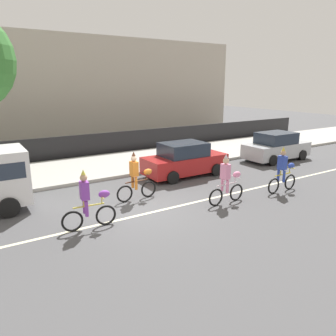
{
  "coord_description": "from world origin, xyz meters",
  "views": [
    {
      "loc": [
        -4.96,
        -9.91,
        4.42
      ],
      "look_at": [
        2.01,
        1.2,
        1.0
      ],
      "focal_mm": 35.0,
      "sensor_mm": 36.0,
      "label": 1
    }
  ],
  "objects_px": {
    "parade_cyclist_purple": "(89,203)",
    "parade_cyclist_cobalt": "(283,172)",
    "parked_car_silver": "(276,147)",
    "parked_car_red": "(184,160)",
    "parade_cyclist_pink": "(227,182)",
    "parade_cyclist_orange": "(137,179)"
  },
  "relations": [
    {
      "from": "parade_cyclist_pink",
      "to": "parked_car_silver",
      "type": "distance_m",
      "value": 8.29
    },
    {
      "from": "parade_cyclist_orange",
      "to": "parked_car_red",
      "type": "distance_m",
      "value": 3.97
    },
    {
      "from": "parade_cyclist_pink",
      "to": "parade_cyclist_cobalt",
      "type": "xyz_separation_m",
      "value": [
        2.89,
        -0.2,
        0.0
      ]
    },
    {
      "from": "parade_cyclist_purple",
      "to": "parade_cyclist_pink",
      "type": "relative_size",
      "value": 1.0
    },
    {
      "from": "parade_cyclist_pink",
      "to": "parade_cyclist_cobalt",
      "type": "relative_size",
      "value": 1.0
    },
    {
      "from": "parked_car_silver",
      "to": "parade_cyclist_pink",
      "type": "bearing_deg",
      "value": -152.06
    },
    {
      "from": "parade_cyclist_pink",
      "to": "parked_car_red",
      "type": "height_order",
      "value": "parade_cyclist_pink"
    },
    {
      "from": "parade_cyclist_orange",
      "to": "parade_cyclist_pink",
      "type": "relative_size",
      "value": 1.0
    },
    {
      "from": "parade_cyclist_cobalt",
      "to": "parked_car_red",
      "type": "distance_m",
      "value": 4.67
    },
    {
      "from": "parade_cyclist_orange",
      "to": "parked_car_red",
      "type": "height_order",
      "value": "parade_cyclist_orange"
    },
    {
      "from": "parade_cyclist_cobalt",
      "to": "parked_car_red",
      "type": "xyz_separation_m",
      "value": [
        -2.05,
        4.19,
        -0.06
      ]
    },
    {
      "from": "parade_cyclist_pink",
      "to": "parked_car_silver",
      "type": "xyz_separation_m",
      "value": [
        7.32,
        3.88,
        -0.06
      ]
    },
    {
      "from": "parade_cyclist_purple",
      "to": "parade_cyclist_orange",
      "type": "height_order",
      "value": "same"
    },
    {
      "from": "parade_cyclist_orange",
      "to": "parked_car_silver",
      "type": "relative_size",
      "value": 0.47
    },
    {
      "from": "parade_cyclist_purple",
      "to": "parked_car_red",
      "type": "relative_size",
      "value": 0.47
    },
    {
      "from": "parade_cyclist_orange",
      "to": "parade_cyclist_pink",
      "type": "height_order",
      "value": "same"
    },
    {
      "from": "parade_cyclist_purple",
      "to": "parked_car_silver",
      "type": "bearing_deg",
      "value": 14.79
    },
    {
      "from": "parade_cyclist_pink",
      "to": "parade_cyclist_purple",
      "type": "bearing_deg",
      "value": 173.27
    },
    {
      "from": "parade_cyclist_orange",
      "to": "parade_cyclist_purple",
      "type": "bearing_deg",
      "value": -147.51
    },
    {
      "from": "parade_cyclist_purple",
      "to": "parade_cyclist_cobalt",
      "type": "xyz_separation_m",
      "value": [
        8.0,
        -0.8,
        0.0
      ]
    },
    {
      "from": "parade_cyclist_pink",
      "to": "parade_cyclist_cobalt",
      "type": "distance_m",
      "value": 2.9
    },
    {
      "from": "parade_cyclist_purple",
      "to": "parked_car_red",
      "type": "bearing_deg",
      "value": 29.66
    }
  ]
}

